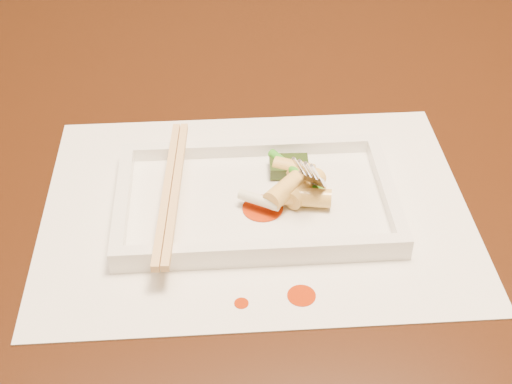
{
  "coord_description": "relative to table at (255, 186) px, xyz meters",
  "views": [
    {
      "loc": [
        -0.04,
        -0.66,
        1.19
      ],
      "look_at": [
        -0.01,
        -0.16,
        0.77
      ],
      "focal_mm": 50.0,
      "sensor_mm": 36.0,
      "label": 1
    }
  ],
  "objects": [
    {
      "name": "plate_rim_near",
      "position": [
        -0.01,
        -0.23,
        0.12
      ],
      "size": [
        0.26,
        0.01,
        0.01
      ],
      "primitive_type": "cube",
      "color": "white",
      "rests_on": "plate_base"
    },
    {
      "name": "veg_piece",
      "position": [
        0.03,
        -0.12,
        0.12
      ],
      "size": [
        0.04,
        0.03,
        0.01
      ],
      "primitive_type": "cube",
      "rotation": [
        0.0,
        0.0,
        -0.04
      ],
      "color": "black",
      "rests_on": "plate_base"
    },
    {
      "name": "sauce_blob_0",
      "position": [
        -0.0,
        -0.17,
        0.11
      ],
      "size": [
        0.04,
        0.04,
        0.0
      ],
      "primitive_type": "cylinder",
      "color": "#AB2805",
      "rests_on": "plate_base"
    },
    {
      "name": "plate_rim_far",
      "position": [
        -0.01,
        -0.08,
        0.12
      ],
      "size": [
        0.26,
        0.01,
        0.01
      ],
      "primitive_type": "cube",
      "color": "white",
      "rests_on": "plate_base"
    },
    {
      "name": "chopstick_b",
      "position": [
        -0.08,
        -0.16,
        0.13
      ],
      "size": [
        0.02,
        0.2,
        0.01
      ],
      "primitive_type": "cube",
      "rotation": [
        0.0,
        0.0,
        -0.07
      ],
      "color": "tan",
      "rests_on": "plate_rim_near"
    },
    {
      "name": "placemat",
      "position": [
        -0.01,
        -0.16,
        0.1
      ],
      "size": [
        0.4,
        0.3,
        0.0
      ],
      "primitive_type": "cube",
      "color": "white",
      "rests_on": "table"
    },
    {
      "name": "plate_base",
      "position": [
        -0.01,
        -0.16,
        0.11
      ],
      "size": [
        0.26,
        0.16,
        0.01
      ],
      "primitive_type": "cube",
      "color": "white",
      "rests_on": "placemat"
    },
    {
      "name": "rice_cake_1",
      "position": [
        0.04,
        -0.15,
        0.12
      ],
      "size": [
        0.04,
        0.05,
        0.02
      ],
      "primitive_type": "cylinder",
      "rotation": [
        1.57,
        0.0,
        2.46
      ],
      "color": "#F1D470",
      "rests_on": "plate_base"
    },
    {
      "name": "rice_cake_0",
      "position": [
        0.04,
        -0.17,
        0.12
      ],
      "size": [
        0.05,
        0.03,
        0.02
      ],
      "primitive_type": "cylinder",
      "rotation": [
        1.57,
        0.0,
        1.4
      ],
      "color": "#F1D470",
      "rests_on": "plate_base"
    },
    {
      "name": "scallion_green",
      "position": [
        0.03,
        -0.14,
        0.12
      ],
      "size": [
        0.05,
        0.08,
        0.01
      ],
      "primitive_type": "cylinder",
      "rotation": [
        1.57,
        0.0,
        0.57
      ],
      "color": "#278C16",
      "rests_on": "plate_base"
    },
    {
      "name": "table",
      "position": [
        0.0,
        0.0,
        0.0
      ],
      "size": [
        1.4,
        0.9,
        0.75
      ],
      "color": "black",
      "rests_on": "ground"
    },
    {
      "name": "plate_rim_left",
      "position": [
        -0.13,
        -0.16,
        0.12
      ],
      "size": [
        0.01,
        0.14,
        0.01
      ],
      "primitive_type": "cube",
      "color": "white",
      "rests_on": "plate_base"
    },
    {
      "name": "rice_cake_2",
      "position": [
        0.02,
        -0.16,
        0.13
      ],
      "size": [
        0.04,
        0.04,
        0.02
      ],
      "primitive_type": "cylinder",
      "rotation": [
        1.57,
        0.0,
        2.4
      ],
      "color": "#F1D470",
      "rests_on": "plate_base"
    },
    {
      "name": "chopstick_a",
      "position": [
        -0.09,
        -0.16,
        0.13
      ],
      "size": [
        0.02,
        0.2,
        0.01
      ],
      "primitive_type": "cube",
      "rotation": [
        0.0,
        0.0,
        -0.07
      ],
      "color": "tan",
      "rests_on": "plate_rim_near"
    },
    {
      "name": "fork",
      "position": [
        0.06,
        -0.14,
        0.18
      ],
      "size": [
        0.09,
        0.1,
        0.14
      ],
      "primitive_type": null,
      "color": "silver",
      "rests_on": "plate_base"
    },
    {
      "name": "rice_cake_3",
      "position": [
        0.03,
        -0.12,
        0.12
      ],
      "size": [
        0.04,
        0.03,
        0.02
      ],
      "primitive_type": "cylinder",
      "rotation": [
        1.57,
        0.0,
        1.16
      ],
      "color": "#F1D470",
      "rests_on": "plate_base"
    },
    {
      "name": "plate_rim_right",
      "position": [
        0.11,
        -0.16,
        0.12
      ],
      "size": [
        0.01,
        0.14,
        0.01
      ],
      "primitive_type": "cube",
      "color": "white",
      "rests_on": "plate_base"
    },
    {
      "name": "sauce_splatter_a",
      "position": [
        0.02,
        -0.27,
        0.1
      ],
      "size": [
        0.02,
        0.02,
        0.0
      ],
      "primitive_type": "cylinder",
      "color": "#AB2805",
      "rests_on": "placemat"
    },
    {
      "name": "scallion_white",
      "position": [
        -0.01,
        -0.17,
        0.12
      ],
      "size": [
        0.04,
        0.03,
        0.01
      ],
      "primitive_type": "cylinder",
      "rotation": [
        1.57,
        0.0,
        1.05
      ],
      "color": "#EAEACC",
      "rests_on": "plate_base"
    },
    {
      "name": "sauce_splatter_b",
      "position": [
        -0.03,
        -0.28,
        0.1
      ],
      "size": [
        0.01,
        0.01,
        0.0
      ],
      "primitive_type": "cylinder",
      "color": "#AB2805",
      "rests_on": "placemat"
    }
  ]
}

